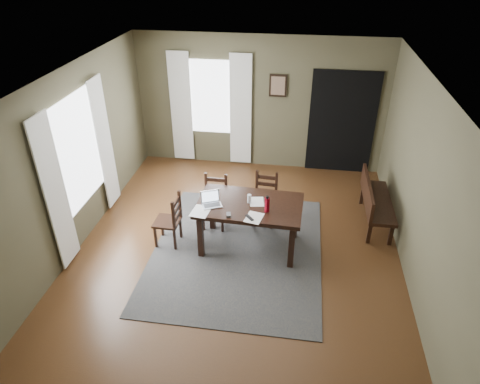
% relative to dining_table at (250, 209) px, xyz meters
% --- Properties ---
extents(ground, '(5.00, 6.00, 0.01)m').
position_rel_dining_table_xyz_m(ground, '(-0.17, -0.14, -0.71)').
color(ground, '#492C16').
extents(room_shell, '(5.02, 6.02, 2.71)m').
position_rel_dining_table_xyz_m(room_shell, '(-0.17, -0.14, 1.10)').
color(room_shell, '#4A4630').
rests_on(room_shell, ground).
extents(rug, '(2.60, 3.20, 0.01)m').
position_rel_dining_table_xyz_m(rug, '(-0.17, -0.14, -0.70)').
color(rug, '#363636').
rests_on(rug, ground).
extents(dining_table, '(1.61, 1.01, 0.79)m').
position_rel_dining_table_xyz_m(dining_table, '(0.00, 0.00, 0.00)').
color(dining_table, black).
rests_on(dining_table, rug).
extents(chair_end, '(0.40, 0.40, 0.88)m').
position_rel_dining_table_xyz_m(chair_end, '(-1.24, -0.10, -0.27)').
color(chair_end, black).
rests_on(chair_end, rug).
extents(chair_back_left, '(0.39, 0.40, 0.90)m').
position_rel_dining_table_xyz_m(chair_back_left, '(-0.65, 0.52, -0.26)').
color(chair_back_left, black).
rests_on(chair_back_left, rug).
extents(chair_back_right, '(0.42, 0.42, 0.89)m').
position_rel_dining_table_xyz_m(chair_back_right, '(0.17, 0.73, -0.26)').
color(chair_back_right, black).
rests_on(chair_back_right, rug).
extents(bench, '(0.44, 1.38, 0.78)m').
position_rel_dining_table_xyz_m(bench, '(1.98, 0.97, -0.24)').
color(bench, black).
rests_on(bench, ground).
extents(laptop, '(0.35, 0.32, 0.20)m').
position_rel_dining_table_xyz_m(laptop, '(-0.57, -0.09, 0.15)').
color(laptop, '#B7B7BC').
rests_on(laptop, dining_table).
extents(computer_mouse, '(0.08, 0.11, 0.03)m').
position_rel_dining_table_xyz_m(computer_mouse, '(-0.26, -0.36, 0.12)').
color(computer_mouse, '#3F3F42').
rests_on(computer_mouse, dining_table).
extents(tv_remote, '(0.14, 0.16, 0.02)m').
position_rel_dining_table_xyz_m(tv_remote, '(0.05, -0.38, 0.11)').
color(tv_remote, black).
rests_on(tv_remote, dining_table).
extents(drinking_glass, '(0.07, 0.07, 0.13)m').
position_rel_dining_table_xyz_m(drinking_glass, '(-0.01, 0.04, 0.17)').
color(drinking_glass, silver).
rests_on(drinking_glass, dining_table).
extents(water_bottle, '(0.09, 0.09, 0.26)m').
position_rel_dining_table_xyz_m(water_bottle, '(0.27, -0.16, 0.22)').
color(water_bottle, maroon).
rests_on(water_bottle, dining_table).
extents(paper_a, '(0.30, 0.36, 0.00)m').
position_rel_dining_table_xyz_m(paper_a, '(-0.68, -0.31, 0.10)').
color(paper_a, white).
rests_on(paper_a, dining_table).
extents(paper_b, '(0.28, 0.34, 0.00)m').
position_rel_dining_table_xyz_m(paper_b, '(0.11, -0.36, 0.10)').
color(paper_b, white).
rests_on(paper_b, dining_table).
extents(paper_c, '(0.25, 0.30, 0.00)m').
position_rel_dining_table_xyz_m(paper_c, '(0.10, 0.07, 0.10)').
color(paper_c, white).
rests_on(paper_c, dining_table).
extents(window_left, '(0.01, 1.30, 1.70)m').
position_rel_dining_table_xyz_m(window_left, '(-2.64, 0.06, 0.75)').
color(window_left, white).
rests_on(window_left, ground).
extents(window_back, '(1.00, 0.01, 1.50)m').
position_rel_dining_table_xyz_m(window_back, '(-1.17, 2.83, 0.75)').
color(window_back, white).
rests_on(window_back, ground).
extents(curtain_left_near, '(0.03, 0.48, 2.30)m').
position_rel_dining_table_xyz_m(curtain_left_near, '(-2.61, -0.76, 0.50)').
color(curtain_left_near, silver).
rests_on(curtain_left_near, ground).
extents(curtain_left_far, '(0.03, 0.48, 2.30)m').
position_rel_dining_table_xyz_m(curtain_left_far, '(-2.61, 0.88, 0.50)').
color(curtain_left_far, silver).
rests_on(curtain_left_far, ground).
extents(curtain_back_left, '(0.44, 0.03, 2.30)m').
position_rel_dining_table_xyz_m(curtain_back_left, '(-1.79, 2.80, 0.50)').
color(curtain_back_left, silver).
rests_on(curtain_back_left, ground).
extents(curtain_back_right, '(0.44, 0.03, 2.30)m').
position_rel_dining_table_xyz_m(curtain_back_right, '(-0.55, 2.80, 0.50)').
color(curtain_back_right, silver).
rests_on(curtain_back_right, ground).
extents(framed_picture, '(0.34, 0.03, 0.44)m').
position_rel_dining_table_xyz_m(framed_picture, '(0.18, 2.82, 1.05)').
color(framed_picture, black).
rests_on(framed_picture, ground).
extents(doorway_back, '(1.30, 0.03, 2.10)m').
position_rel_dining_table_xyz_m(doorway_back, '(1.48, 2.83, 0.35)').
color(doorway_back, black).
rests_on(doorway_back, ground).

